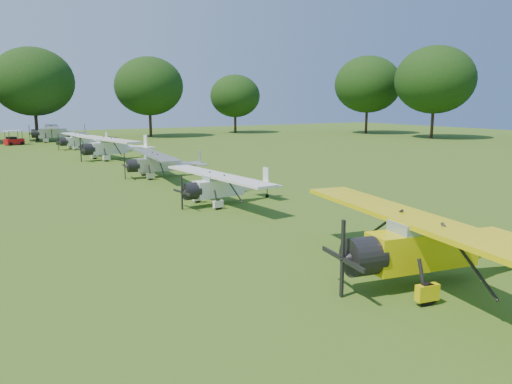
% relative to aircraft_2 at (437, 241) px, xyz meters
% --- Properties ---
extents(ground, '(160.00, 160.00, 0.00)m').
position_rel_aircraft_2_xyz_m(ground, '(-0.63, 9.81, -1.33)').
color(ground, '#254912').
rests_on(ground, ground).
extents(tree_belt, '(137.36, 130.27, 14.52)m').
position_rel_aircraft_2_xyz_m(tree_belt, '(2.94, 9.98, 6.70)').
color(tree_belt, black).
rests_on(tree_belt, ground).
extents(aircraft_2, '(7.33, 11.60, 2.28)m').
position_rel_aircraft_2_xyz_m(aircraft_2, '(0.00, 0.00, 0.00)').
color(aircraft_2, '#DACA09').
rests_on(aircraft_2, ground).
extents(aircraft_3, '(5.83, 9.29, 1.83)m').
position_rel_aircraft_2_xyz_m(aircraft_3, '(-0.03, 14.08, -0.26)').
color(aircraft_3, white).
rests_on(aircraft_3, ground).
extents(aircraft_4, '(6.05, 9.62, 1.89)m').
position_rel_aircraft_2_xyz_m(aircraft_4, '(0.46, 25.17, -0.23)').
color(aircraft_4, silver).
rests_on(aircraft_4, ground).
extents(aircraft_5, '(7.19, 11.37, 2.23)m').
position_rel_aircraft_2_xyz_m(aircraft_5, '(0.44, 38.35, -0.03)').
color(aircraft_5, white).
rests_on(aircraft_5, ground).
extents(aircraft_6, '(5.96, 9.49, 1.87)m').
position_rel_aircraft_2_xyz_m(aircraft_6, '(0.08, 50.57, -0.24)').
color(aircraft_6, white).
rests_on(aircraft_6, ground).
extents(aircraft_7, '(7.66, 12.14, 2.38)m').
position_rel_aircraft_2_xyz_m(aircraft_7, '(-0.64, 63.17, 0.06)').
color(aircraft_7, silver).
rests_on(aircraft_7, ground).
extents(golf_cart, '(2.46, 1.98, 1.84)m').
position_rel_aircraft_2_xyz_m(golf_cart, '(-6.34, 60.65, -0.72)').
color(golf_cart, '#B20C10').
rests_on(golf_cart, ground).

